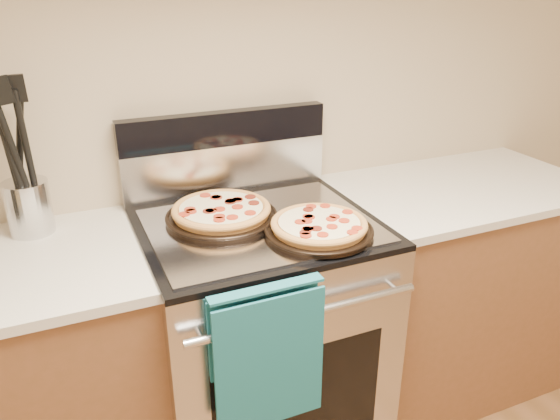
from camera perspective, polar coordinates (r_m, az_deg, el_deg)
name	(u,v)px	position (r m, az deg, el deg)	size (l,w,h in m)	color
wall_back	(219,72)	(1.97, -6.40, 14.11)	(4.00, 4.00, 0.00)	#C1AC8C
range_body	(259,341)	(2.03, -2.16, -13.48)	(0.76, 0.68, 0.90)	#B7B7BC
oven_window	(299,402)	(1.79, 2.01, -19.42)	(0.56, 0.01, 0.40)	black
cooktop	(257,225)	(1.79, -2.38, -1.61)	(0.76, 0.68, 0.02)	black
backsplash_lower	(226,168)	(2.02, -5.62, 4.40)	(0.76, 0.06, 0.18)	silver
backsplash_upper	(225,128)	(1.98, -5.80, 8.51)	(0.76, 0.06, 0.12)	black
oven_handle	(307,314)	(1.54, 2.84, -10.78)	(0.03, 0.03, 0.70)	silver
dish_towel	(267,354)	(1.56, -1.33, -14.81)	(0.32, 0.05, 0.42)	#175E73
foil_sheet	(261,225)	(1.76, -2.03, -1.61)	(0.70, 0.55, 0.01)	gray
cabinet_right	(449,288)	(2.45, 17.28, -7.75)	(1.00, 0.62, 0.88)	brown
countertop_right	(464,188)	(2.26, 18.65, 2.20)	(1.02, 0.64, 0.03)	beige
pepperoni_pizza_back	(222,212)	(1.79, -6.13, -0.25)	(0.36, 0.36, 0.05)	#C1743B
pepperoni_pizza_front	(319,227)	(1.69, 4.10, -1.78)	(0.33, 0.33, 0.04)	#C1743B
utensil_crock	(29,207)	(1.88, -24.76, 0.27)	(0.14, 0.14, 0.17)	silver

